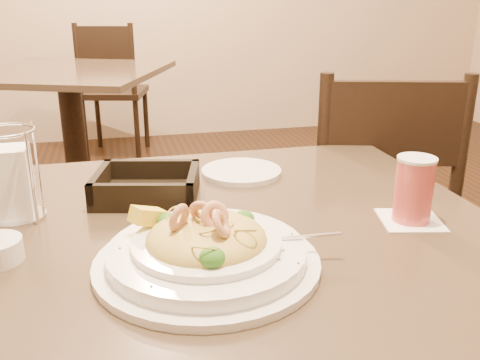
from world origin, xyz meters
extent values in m
cube|color=brown|center=(0.00, 0.00, 0.73)|extent=(0.90, 0.90, 0.03)
cylinder|color=black|center=(-0.41, 2.09, 0.01)|extent=(0.52, 0.52, 0.03)
cylinder|color=black|center=(-0.41, 2.09, 0.37)|extent=(0.12, 0.12, 0.68)
cube|color=brown|center=(-0.41, 2.09, 0.73)|extent=(1.17, 1.17, 0.03)
cube|color=black|center=(0.56, 0.59, 0.45)|extent=(0.52, 0.52, 0.04)
cylinder|color=black|center=(0.78, 0.71, 0.21)|extent=(0.04, 0.04, 0.43)
cylinder|color=black|center=(0.43, 0.81, 0.21)|extent=(0.04, 0.04, 0.43)
cylinder|color=black|center=(0.68, 0.37, 0.21)|extent=(0.04, 0.04, 0.43)
cylinder|color=black|center=(0.33, 0.47, 0.21)|extent=(0.04, 0.04, 0.43)
cylinder|color=black|center=(0.68, 0.37, 0.70)|extent=(0.04, 0.04, 0.46)
cylinder|color=black|center=(0.33, 0.47, 0.70)|extent=(0.04, 0.04, 0.46)
cube|color=black|center=(0.51, 0.42, 0.80)|extent=(0.35, 0.13, 0.22)
cube|color=black|center=(-0.18, 3.05, 0.45)|extent=(0.51, 0.51, 0.04)
cylinder|color=black|center=(0.03, 3.18, 0.21)|extent=(0.04, 0.04, 0.43)
cylinder|color=black|center=(-0.31, 3.27, 0.21)|extent=(0.04, 0.04, 0.43)
cylinder|color=black|center=(-0.05, 2.83, 0.21)|extent=(0.04, 0.04, 0.43)
cylinder|color=black|center=(-0.40, 2.92, 0.21)|extent=(0.04, 0.04, 0.43)
cylinder|color=black|center=(-0.05, 2.83, 0.70)|extent=(0.04, 0.04, 0.46)
cylinder|color=black|center=(-0.40, 2.92, 0.70)|extent=(0.04, 0.04, 0.46)
cube|color=black|center=(-0.23, 2.87, 0.80)|extent=(0.36, 0.12, 0.22)
cylinder|color=white|center=(-0.08, -0.12, 0.75)|extent=(0.33, 0.33, 0.01)
cylinder|color=white|center=(-0.08, -0.12, 0.77)|extent=(0.29, 0.29, 0.02)
cylinder|color=white|center=(-0.08, -0.12, 0.78)|extent=(0.22, 0.22, 0.01)
ellipsoid|color=gold|center=(-0.08, -0.12, 0.79)|extent=(0.18, 0.18, 0.06)
cube|color=yellow|center=(-0.16, -0.05, 0.80)|extent=(0.06, 0.05, 0.04)
cube|color=silver|center=(0.06, -0.13, 0.78)|extent=(0.12, 0.03, 0.01)
cube|color=silver|center=(-0.01, -0.13, 0.79)|extent=(0.03, 0.02, 0.00)
torus|color=gold|center=(-0.05, -0.06, 0.80)|extent=(0.03, 0.04, 0.03)
torus|color=gold|center=(-0.08, -0.07, 0.81)|extent=(0.05, 0.05, 0.02)
torus|color=gold|center=(-0.08, -0.12, 0.82)|extent=(0.04, 0.03, 0.03)
torus|color=gold|center=(-0.07, -0.13, 0.80)|extent=(0.03, 0.04, 0.02)
torus|color=gold|center=(-0.08, -0.12, 0.80)|extent=(0.05, 0.05, 0.04)
torus|color=gold|center=(-0.10, -0.11, 0.81)|extent=(0.03, 0.04, 0.03)
torus|color=gold|center=(-0.03, -0.08, 0.80)|extent=(0.03, 0.03, 0.02)
torus|color=gold|center=(-0.04, -0.17, 0.82)|extent=(0.05, 0.04, 0.02)
torus|color=gold|center=(-0.09, -0.15, 0.82)|extent=(0.03, 0.03, 0.02)
torus|color=gold|center=(-0.04, -0.11, 0.80)|extent=(0.06, 0.06, 0.02)
torus|color=gold|center=(-0.10, -0.18, 0.81)|extent=(0.05, 0.04, 0.03)
torus|color=gold|center=(-0.08, -0.12, 0.82)|extent=(0.05, 0.06, 0.03)
torus|color=gold|center=(-0.12, -0.09, 0.81)|extent=(0.06, 0.04, 0.04)
torus|color=gold|center=(-0.11, -0.13, 0.80)|extent=(0.04, 0.04, 0.03)
torus|color=gold|center=(-0.10, -0.13, 0.80)|extent=(0.05, 0.04, 0.03)
torus|color=gold|center=(-0.13, -0.13, 0.80)|extent=(0.05, 0.05, 0.02)
torus|color=gold|center=(-0.03, -0.11, 0.80)|extent=(0.05, 0.05, 0.02)
torus|color=gold|center=(-0.06, -0.13, 0.81)|extent=(0.03, 0.04, 0.02)
torus|color=gold|center=(-0.10, -0.11, 0.81)|extent=(0.04, 0.04, 0.01)
torus|color=#E79F72|center=(-0.07, -0.13, 0.83)|extent=(0.04, 0.03, 0.04)
torus|color=#E79F72|center=(-0.09, -0.11, 0.83)|extent=(0.05, 0.05, 0.04)
torus|color=#E79F72|center=(-0.07, -0.16, 0.83)|extent=(0.04, 0.05, 0.04)
torus|color=#E79F72|center=(-0.12, -0.13, 0.83)|extent=(0.04, 0.04, 0.04)
ellipsoid|color=#225613|center=(-0.02, -0.08, 0.80)|extent=(0.03, 0.03, 0.02)
ellipsoid|color=#225613|center=(-0.13, -0.06, 0.80)|extent=(0.03, 0.03, 0.02)
ellipsoid|color=#225613|center=(-0.09, -0.19, 0.80)|extent=(0.04, 0.04, 0.03)
cube|color=#266619|center=(0.00, -0.01, 0.78)|extent=(0.00, 0.00, 0.00)
cube|color=#266619|center=(0.05, -0.11, 0.78)|extent=(0.00, 0.00, 0.00)
cube|color=#266619|center=(-0.12, -0.01, 0.78)|extent=(0.00, 0.00, 0.00)
cube|color=#266619|center=(-0.04, -0.01, 0.78)|extent=(0.00, 0.00, 0.00)
cube|color=#266619|center=(-0.01, -0.01, 0.78)|extent=(0.00, 0.00, 0.00)
cube|color=#266619|center=(-0.17, -0.21, 0.78)|extent=(0.00, 0.00, 0.00)
cube|color=#266619|center=(0.00, -0.02, 0.78)|extent=(0.00, 0.00, 0.00)
cube|color=#266619|center=(-0.11, -0.01, 0.78)|extent=(0.00, 0.00, 0.00)
cube|color=#266619|center=(0.03, -0.20, 0.78)|extent=(0.00, 0.00, 0.00)
cube|color=#266619|center=(-0.20, -0.10, 0.78)|extent=(0.00, 0.00, 0.00)
cube|color=#266619|center=(-0.16, -0.01, 0.78)|extent=(0.00, 0.00, 0.00)
cube|color=#266619|center=(0.02, -0.16, 0.78)|extent=(0.00, 0.00, 0.00)
cube|color=#266619|center=(0.01, -0.18, 0.78)|extent=(0.00, 0.00, 0.00)
cube|color=white|center=(0.29, -0.04, 0.75)|extent=(0.12, 0.12, 0.00)
cylinder|color=#D34F4A|center=(0.29, -0.04, 0.80)|extent=(0.07, 0.07, 0.11)
cylinder|color=white|center=(0.29, -0.04, 0.86)|extent=(0.07, 0.07, 0.01)
cube|color=black|center=(-0.15, 0.18, 0.75)|extent=(0.23, 0.20, 0.01)
cube|color=black|center=(-0.06, 0.16, 0.78)|extent=(0.05, 0.16, 0.04)
cube|color=black|center=(-0.23, 0.20, 0.78)|extent=(0.05, 0.16, 0.04)
cube|color=black|center=(-0.13, 0.25, 0.78)|extent=(0.19, 0.06, 0.04)
cube|color=black|center=(-0.16, 0.11, 0.78)|extent=(0.19, 0.06, 0.04)
cylinder|color=silver|center=(-0.38, 0.14, 0.75)|extent=(0.10, 0.10, 0.01)
torus|color=silver|center=(-0.38, 0.14, 0.90)|extent=(0.10, 0.10, 0.01)
cube|color=white|center=(-0.38, 0.14, 0.81)|extent=(0.07, 0.07, 0.12)
cylinder|color=silver|center=(-0.34, 0.10, 0.83)|extent=(0.01, 0.01, 0.16)
cylinder|color=silver|center=(-0.34, 0.18, 0.83)|extent=(0.01, 0.01, 0.16)
cylinder|color=white|center=(0.06, 0.28, 0.75)|extent=(0.23, 0.23, 0.01)
camera|label=1|loc=(-0.20, -0.80, 1.13)|focal=40.00mm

